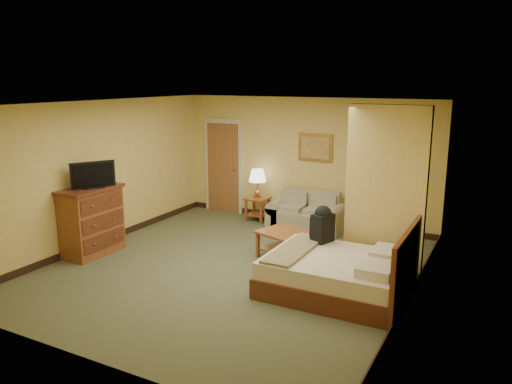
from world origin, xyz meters
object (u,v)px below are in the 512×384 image
Objects in this scene: loveseat at (306,217)px; bed at (340,274)px; dresser at (92,221)px; coffee_table at (284,238)px.

loveseat is 0.77× the size of bed.
loveseat is 3.11m from bed.
coffee_table is at bearing 24.54° from dresser.
loveseat is at bearing 99.52° from coffee_table.
dresser reaches higher than coffee_table.
coffee_table is 1.62m from bed.
dresser is 4.33m from bed.
dresser is at bearing -174.57° from bed.
loveseat is 1.63× the size of coffee_table.
coffee_table is at bearing -80.48° from loveseat.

